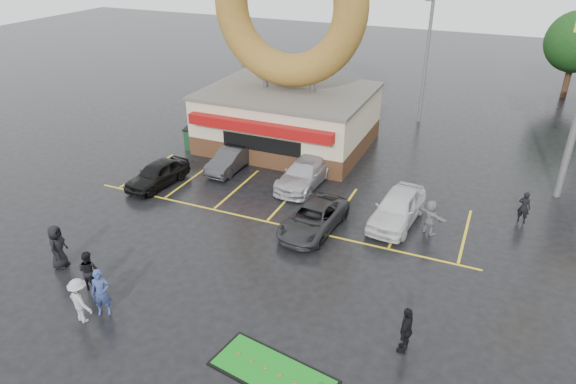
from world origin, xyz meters
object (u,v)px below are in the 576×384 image
at_px(person_cameraman, 406,330).
at_px(donut_shop, 288,77).
at_px(streetlight_left, 241,43).
at_px(car_grey, 313,218).
at_px(person_blue, 101,293).
at_px(putting_green, 273,373).
at_px(car_white, 397,208).
at_px(car_dgrey, 230,160).
at_px(dumpster, 200,138).
at_px(streetlight_mid, 426,56).
at_px(car_black, 158,174).
at_px(car_silver, 305,173).

bearing_deg(person_cameraman, donut_shop, -139.14).
distance_m(streetlight_left, person_cameraman, 28.92).
bearing_deg(car_grey, person_blue, -115.26).
bearing_deg(putting_green, person_cameraman, 36.68).
bearing_deg(putting_green, car_white, 82.46).
xyz_separation_m(car_dgrey, person_cameraman, (12.49, -10.43, 0.24)).
xyz_separation_m(car_grey, person_blue, (-4.95, -8.57, 0.32)).
height_order(dumpster, putting_green, dumpster).
relative_size(streetlight_mid, putting_green, 2.09).
xyz_separation_m(streetlight_left, car_white, (15.78, -14.04, -4.00)).
distance_m(streetlight_mid, dumpster, 16.59).
distance_m(donut_shop, putting_green, 20.02).
relative_size(car_black, car_white, 0.87).
bearing_deg(streetlight_mid, car_dgrey, -123.47).
height_order(car_black, car_dgrey, car_black).
bearing_deg(streetlight_mid, car_grey, -95.43).
bearing_deg(car_black, donut_shop, 70.95).
height_order(car_dgrey, person_cameraman, person_cameraman).
bearing_deg(streetlight_left, putting_green, -60.23).
distance_m(car_dgrey, car_silver, 4.72).
distance_m(car_dgrey, person_cameraman, 16.27).
bearing_deg(donut_shop, car_white, -38.94).
height_order(streetlight_left, car_silver, streetlight_left).
distance_m(streetlight_mid, car_grey, 17.89).
height_order(car_black, putting_green, car_black).
bearing_deg(car_white, dumpster, 168.03).
relative_size(streetlight_left, streetlight_mid, 1.00).
distance_m(streetlight_mid, car_white, 15.66).
relative_size(car_white, dumpster, 2.56).
distance_m(donut_shop, person_cameraman, 19.23).
bearing_deg(car_black, car_silver, 31.68).
bearing_deg(car_black, car_grey, 1.57).
xyz_separation_m(car_black, putting_green, (11.53, -9.73, -0.65)).
height_order(car_black, dumpster, car_black).
bearing_deg(person_blue, streetlight_mid, 43.22).
height_order(person_cameraman, dumpster, person_cameraman).
bearing_deg(person_cameraman, car_silver, -137.60).
distance_m(person_cameraman, dumpster, 20.31).
height_order(car_dgrey, person_blue, person_blue).
bearing_deg(car_grey, car_white, 38.50).
bearing_deg(streetlight_mid, dumpster, -138.15).
bearing_deg(dumpster, person_cameraman, -51.87).
height_order(car_white, dumpster, car_white).
bearing_deg(person_cameraman, car_black, -109.45).
xyz_separation_m(donut_shop, car_silver, (3.18, -5.07, -3.77)).
relative_size(donut_shop, person_blue, 7.11).
distance_m(streetlight_mid, person_cameraman, 23.99).
xyz_separation_m(donut_shop, dumpster, (-4.97, -2.77, -3.81)).
distance_m(streetlight_mid, car_silver, 14.17).
height_order(donut_shop, dumpster, donut_shop).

